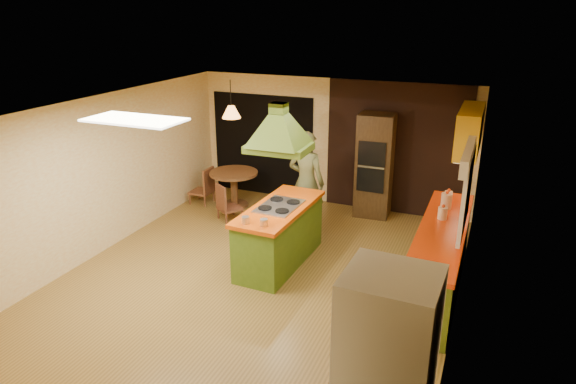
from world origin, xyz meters
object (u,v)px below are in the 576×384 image
at_px(man, 306,182).
at_px(refrigerator, 386,371).
at_px(canister_large, 446,201).
at_px(dining_table, 234,182).
at_px(wall_oven, 375,165).
at_px(kitchen_island, 280,234).

relative_size(man, refrigerator, 1.00).
height_order(man, canister_large, man).
bearing_deg(dining_table, wall_oven, 13.35).
bearing_deg(refrigerator, dining_table, 131.56).
relative_size(refrigerator, wall_oven, 0.93).
height_order(kitchen_island, man, man).
distance_m(kitchen_island, canister_large, 2.56).
relative_size(kitchen_island, refrigerator, 1.05).
bearing_deg(kitchen_island, wall_oven, 73.26).
height_order(kitchen_island, canister_large, canister_large).
relative_size(refrigerator, canister_large, 7.78).
distance_m(kitchen_island, wall_oven, 2.69).
bearing_deg(refrigerator, man, 120.18).
height_order(kitchen_island, wall_oven, wall_oven).
height_order(kitchen_island, refrigerator, refrigerator).
bearing_deg(man, refrigerator, 123.48).
distance_m(kitchen_island, man, 1.36).
bearing_deg(refrigerator, kitchen_island, 128.82).
distance_m(refrigerator, wall_oven, 5.70).
bearing_deg(dining_table, man, -18.50).
bearing_deg(kitchen_island, refrigerator, -50.80).
bearing_deg(canister_large, kitchen_island, -158.09).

